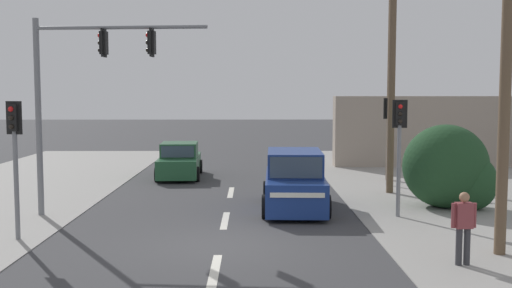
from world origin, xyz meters
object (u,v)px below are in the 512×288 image
object	(u,v)px
traffic_signal_mast	(79,80)
sedan_oncoming_mid	(180,162)
utility_pole_midground_right	(392,56)
pedestrian_at_kerb	(464,224)
suv_kerbside_parked	(295,182)
utility_pole_background_right	(391,60)
pedestal_signal_far_median	(388,126)
utility_pole_foreground_right	(502,13)
pedestal_signal_left_kerb	(15,146)
pedestal_signal_right_kerb	(399,138)

from	to	relation	value
traffic_signal_mast	sedan_oncoming_mid	xyz separation A→B (m)	(1.97, 8.44, -3.44)
utility_pole_midground_right	pedestrian_at_kerb	xyz separation A→B (m)	(-0.60, -9.49, -4.21)
traffic_signal_mast	suv_kerbside_parked	xyz separation A→B (m)	(6.58, 1.05, -3.26)
traffic_signal_mast	suv_kerbside_parked	bearing A→B (deg)	9.10
utility_pole_midground_right	sedan_oncoming_mid	distance (m)	10.44
utility_pole_background_right	sedan_oncoming_mid	xyz separation A→B (m)	(-9.12, 1.04, -4.47)
traffic_signal_mast	pedestrian_at_kerb	bearing A→B (deg)	-28.74
utility_pole_background_right	traffic_signal_mast	xyz separation A→B (m)	(-11.09, -7.40, -1.03)
pedestal_signal_far_median	utility_pole_foreground_right	bearing A→B (deg)	-89.33
utility_pole_background_right	traffic_signal_mast	size ratio (longest dim) A/B	1.64
traffic_signal_mast	suv_kerbside_parked	world-z (taller)	traffic_signal_mast
utility_pole_foreground_right	utility_pole_background_right	distance (m)	11.89
utility_pole_foreground_right	utility_pole_midground_right	distance (m)	8.62
suv_kerbside_parked	sedan_oncoming_mid	distance (m)	8.71
pedestal_signal_far_median	suv_kerbside_parked	bearing A→B (deg)	-130.26
sedan_oncoming_mid	suv_kerbside_parked	bearing A→B (deg)	-58.08
pedestal_signal_left_kerb	sedan_oncoming_mid	size ratio (longest dim) A/B	0.83
utility_pole_midground_right	utility_pole_foreground_right	bearing A→B (deg)	-86.98
utility_pole_foreground_right	traffic_signal_mast	size ratio (longest dim) A/B	1.73
suv_kerbside_parked	traffic_signal_mast	bearing A→B (deg)	-170.90
pedestal_signal_right_kerb	sedan_oncoming_mid	size ratio (longest dim) A/B	0.83
utility_pole_foreground_right	pedestal_signal_right_kerb	world-z (taller)	utility_pole_foreground_right
traffic_signal_mast	pedestal_signal_right_kerb	size ratio (longest dim) A/B	1.69
pedestal_signal_left_kerb	suv_kerbside_parked	bearing A→B (deg)	28.53
utility_pole_background_right	utility_pole_foreground_right	bearing A→B (deg)	-91.24
suv_kerbside_parked	sedan_oncoming_mid	size ratio (longest dim) A/B	1.07
pedestrian_at_kerb	sedan_oncoming_mid	bearing A→B (deg)	119.50
utility_pole_foreground_right	pedestal_signal_far_median	world-z (taller)	utility_pole_foreground_right
utility_pole_midground_right	pedestal_signal_left_kerb	xyz separation A→B (m)	(-11.20, -7.09, -2.72)
traffic_signal_mast	sedan_oncoming_mid	bearing A→B (deg)	76.84
pedestal_signal_left_kerb	suv_kerbside_parked	distance (m)	8.55
pedestal_signal_right_kerb	suv_kerbside_parked	distance (m)	3.65
suv_kerbside_parked	pedestrian_at_kerb	world-z (taller)	suv_kerbside_parked
pedestal_signal_left_kerb	utility_pole_background_right	bearing A→B (deg)	41.03
traffic_signal_mast	pedestal_signal_right_kerb	bearing A→B (deg)	-1.43
traffic_signal_mast	pedestal_signal_far_median	size ratio (longest dim) A/B	1.69
utility_pole_background_right	pedestrian_at_kerb	xyz separation A→B (m)	(-1.31, -12.77, -4.25)
pedestal_signal_right_kerb	sedan_oncoming_mid	world-z (taller)	pedestal_signal_right_kerb
pedestal_signal_far_median	sedan_oncoming_mid	bearing A→B (deg)	164.03
pedestal_signal_far_median	pedestrian_at_kerb	world-z (taller)	pedestal_signal_far_median
utility_pole_background_right	pedestal_signal_far_median	world-z (taller)	utility_pole_background_right
pedestal_signal_left_kerb	traffic_signal_mast	bearing A→B (deg)	74.57
pedestal_signal_far_median	sedan_oncoming_mid	size ratio (longest dim) A/B	0.83
utility_pole_foreground_right	pedestal_signal_left_kerb	bearing A→B (deg)	172.60
pedestal_signal_right_kerb	suv_kerbside_parked	bearing A→B (deg)	157.01
pedestal_signal_right_kerb	pedestal_signal_far_median	bearing A→B (deg)	80.01
sedan_oncoming_mid	pedestrian_at_kerb	distance (m)	15.87
utility_pole_midground_right	traffic_signal_mast	bearing A→B (deg)	-158.35
utility_pole_background_right	sedan_oncoming_mid	distance (m)	10.21
pedestal_signal_right_kerb	pedestal_signal_left_kerb	distance (m)	10.79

